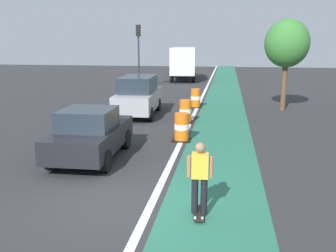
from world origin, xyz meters
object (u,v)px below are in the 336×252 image
(parked_suv_second, at_px, (138,95))
(delivery_truck_down_block, at_px, (184,62))
(traffic_light_corner, at_px, (139,45))
(traffic_barrel_mid, at_px, (185,112))
(street_tree_sidewalk, at_px, (287,44))
(skateboarder_on_lane, at_px, (200,177))
(traffic_barrel_front, at_px, (182,127))
(parked_sedan_nearest, at_px, (91,134))
(traffic_barrel_back, at_px, (196,98))

(parked_suv_second, height_order, delivery_truck_down_block, delivery_truck_down_block)
(traffic_light_corner, bearing_deg, traffic_barrel_mid, -67.28)
(traffic_barrel_mid, height_order, street_tree_sidewalk, street_tree_sidewalk)
(traffic_light_corner, bearing_deg, skateboarder_on_lane, -73.28)
(skateboarder_on_lane, relative_size, traffic_barrel_front, 1.55)
(traffic_light_corner, distance_m, street_tree_sidewalk, 13.35)
(traffic_barrel_mid, height_order, delivery_truck_down_block, delivery_truck_down_block)
(parked_suv_second, bearing_deg, traffic_light_corner, 103.28)
(parked_sedan_nearest, height_order, delivery_truck_down_block, delivery_truck_down_block)
(parked_sedan_nearest, relative_size, traffic_barrel_mid, 3.81)
(skateboarder_on_lane, height_order, parked_sedan_nearest, parked_sedan_nearest)
(traffic_barrel_front, relative_size, traffic_barrel_back, 1.00)
(parked_sedan_nearest, relative_size, street_tree_sidewalk, 0.83)
(traffic_barrel_back, bearing_deg, skateboarder_on_lane, -84.74)
(parked_sedan_nearest, height_order, traffic_barrel_back, parked_sedan_nearest)
(skateboarder_on_lane, height_order, delivery_truck_down_block, delivery_truck_down_block)
(skateboarder_on_lane, xyz_separation_m, parked_sedan_nearest, (-3.84, 3.59, -0.08))
(traffic_barrel_back, bearing_deg, traffic_barrel_mid, -91.56)
(parked_sedan_nearest, xyz_separation_m, parked_suv_second, (-0.21, 7.50, 0.20))
(parked_suv_second, height_order, traffic_barrel_mid, parked_suv_second)
(traffic_barrel_mid, height_order, traffic_light_corner, traffic_light_corner)
(traffic_light_corner, height_order, street_tree_sidewalk, traffic_light_corner)
(parked_suv_second, height_order, traffic_light_corner, traffic_light_corner)
(skateboarder_on_lane, distance_m, parked_suv_second, 11.80)
(parked_suv_second, height_order, street_tree_sidewalk, street_tree_sidewalk)
(skateboarder_on_lane, distance_m, traffic_barrel_mid, 9.71)
(parked_suv_second, relative_size, traffic_barrel_front, 4.29)
(delivery_truck_down_block, bearing_deg, skateboarder_on_lane, -82.59)
(parked_sedan_nearest, height_order, traffic_barrel_mid, parked_sedan_nearest)
(traffic_barrel_back, bearing_deg, traffic_barrel_front, -89.16)
(skateboarder_on_lane, bearing_deg, traffic_barrel_mid, 98.27)
(traffic_barrel_front, xyz_separation_m, traffic_barrel_mid, (-0.23, 3.30, 0.00))
(parked_suv_second, distance_m, traffic_barrel_mid, 3.07)
(traffic_barrel_mid, distance_m, traffic_barrel_back, 4.29)
(parked_sedan_nearest, distance_m, parked_suv_second, 7.50)
(skateboarder_on_lane, distance_m, traffic_light_corner, 23.30)
(traffic_barrel_mid, relative_size, traffic_barrel_back, 1.00)
(skateboarder_on_lane, relative_size, street_tree_sidewalk, 0.34)
(delivery_truck_down_block, distance_m, traffic_light_corner, 8.02)
(parked_sedan_nearest, distance_m, traffic_barrel_back, 10.62)
(traffic_barrel_front, relative_size, traffic_light_corner, 0.21)
(skateboarder_on_lane, distance_m, parked_sedan_nearest, 5.25)
(skateboarder_on_lane, bearing_deg, traffic_barrel_back, 95.26)
(traffic_barrel_mid, bearing_deg, parked_sedan_nearest, -112.09)
(traffic_barrel_front, bearing_deg, parked_sedan_nearest, -134.52)
(delivery_truck_down_block, bearing_deg, traffic_barrel_front, -83.44)
(parked_suv_second, bearing_deg, traffic_barrel_front, -58.98)
(parked_sedan_nearest, height_order, traffic_light_corner, traffic_light_corner)
(skateboarder_on_lane, bearing_deg, traffic_barrel_front, 100.49)
(parked_sedan_nearest, bearing_deg, skateboarder_on_lane, -43.08)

